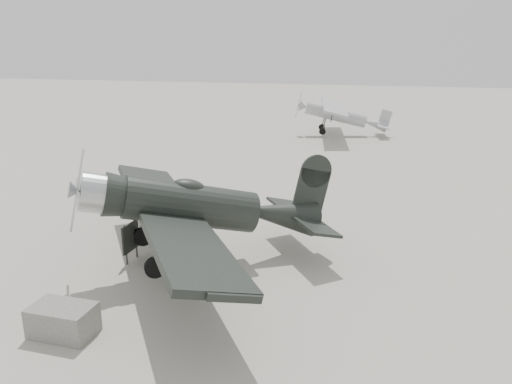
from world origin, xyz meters
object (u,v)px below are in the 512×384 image
at_px(lowwing_monoplane, 203,207).
at_px(sign_board, 130,238).
at_px(equipment_block, 63,320).
at_px(highwing_monoplane, 340,112).

bearing_deg(lowwing_monoplane, sign_board, 153.31).
bearing_deg(equipment_block, highwing_monoplane, 82.85).
relative_size(lowwing_monoplane, equipment_block, 6.83).
xyz_separation_m(lowwing_monoplane, sign_board, (-2.58, -0.36, -1.22)).
bearing_deg(highwing_monoplane, sign_board, -108.21).
bearing_deg(highwing_monoplane, equipment_block, -105.91).
bearing_deg(sign_board, equipment_block, -80.81).
bearing_deg(lowwing_monoplane, highwing_monoplane, 51.17).
distance_m(highwing_monoplane, equipment_block, 32.25).
height_order(highwing_monoplane, equipment_block, highwing_monoplane).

